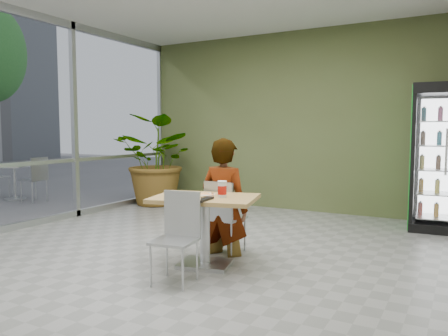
{
  "coord_description": "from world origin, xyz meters",
  "views": [
    {
      "loc": [
        2.67,
        -4.0,
        1.45
      ],
      "look_at": [
        0.2,
        0.49,
        1.0
      ],
      "focal_mm": 35.0,
      "sensor_mm": 36.0,
      "label": 1
    }
  ],
  "objects": [
    {
      "name": "pizza_plate",
      "position": [
        0.26,
        -0.04,
        0.77
      ],
      "size": [
        0.31,
        0.27,
        0.03
      ],
      "color": "silver",
      "rests_on": "dining_table"
    },
    {
      "name": "cafeteria_tray",
      "position": [
        0.29,
        -0.37,
        0.76
      ],
      "size": [
        0.42,
        0.32,
        0.02
      ],
      "primitive_type": "cube",
      "rotation": [
        0.0,
        0.0,
        0.09
      ],
      "color": "black",
      "rests_on": "dining_table"
    },
    {
      "name": "beverage_fridge",
      "position": [
        2.47,
        2.97,
        1.05
      ],
      "size": [
        1.01,
        0.8,
        2.1
      ],
      "rotation": [
        0.0,
        0.0,
        0.07
      ],
      "color": "black",
      "rests_on": "ground"
    },
    {
      "name": "potted_plant",
      "position": [
        -2.46,
        2.75,
        0.87
      ],
      "size": [
        1.61,
        1.41,
        1.74
      ],
      "primitive_type": "imported",
      "rotation": [
        0.0,
        0.0,
        -0.04
      ],
      "color": "#276329",
      "rests_on": "ground"
    },
    {
      "name": "room_envelope",
      "position": [
        0.0,
        0.0,
        1.6
      ],
      "size": [
        6.0,
        7.0,
        3.2
      ],
      "primitive_type": null,
      "color": "beige",
      "rests_on": "ground"
    },
    {
      "name": "chair_far",
      "position": [
        0.24,
        0.39,
        0.5
      ],
      "size": [
        0.39,
        0.4,
        0.86
      ],
      "rotation": [
        0.0,
        0.0,
        3.1
      ],
      "color": "#AAACAE",
      "rests_on": "ground"
    },
    {
      "name": "napkin_stack",
      "position": [
        0.05,
        -0.26,
        0.76
      ],
      "size": [
        0.16,
        0.16,
        0.02
      ],
      "primitive_type": "cube",
      "rotation": [
        0.0,
        0.0,
        0.08
      ],
      "color": "silver",
      "rests_on": "dining_table"
    },
    {
      "name": "storefront_frame",
      "position": [
        -3.0,
        0.0,
        1.6
      ],
      "size": [
        0.1,
        7.0,
        3.2
      ],
      "primitive_type": null,
      "color": "#AAACAE",
      "rests_on": "ground"
    },
    {
      "name": "chair_near",
      "position": [
        0.31,
        -0.62,
        0.5
      ],
      "size": [
        0.43,
        0.44,
        0.86
      ],
      "rotation": [
        0.0,
        0.0,
        0.16
      ],
      "color": "#AAACAE",
      "rests_on": "ground"
    },
    {
      "name": "soda_cup",
      "position": [
        0.49,
        -0.07,
        0.83
      ],
      "size": [
        0.1,
        0.1,
        0.17
      ],
      "color": "silver",
      "rests_on": "dining_table"
    },
    {
      "name": "dining_table",
      "position": [
        0.3,
        -0.11,
        0.54
      ],
      "size": [
        1.21,
        0.98,
        0.75
      ],
      "rotation": [
        0.0,
        0.0,
        0.24
      ],
      "color": "tan",
      "rests_on": "ground"
    },
    {
      "name": "seated_woman",
      "position": [
        0.24,
        0.43,
        0.53
      ],
      "size": [
        0.63,
        0.42,
        1.65
      ],
      "primitive_type": "imported",
      "rotation": [
        0.0,
        0.0,
        3.1
      ],
      "color": "black",
      "rests_on": "ground"
    },
    {
      "name": "ground",
      "position": [
        0.0,
        0.0,
        0.0
      ],
      "size": [
        7.0,
        7.0,
        0.0
      ],
      "primitive_type": "plane",
      "color": "gray",
      "rests_on": "ground"
    }
  ]
}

